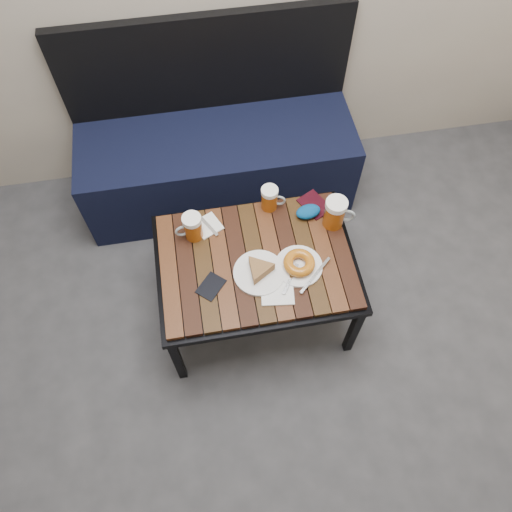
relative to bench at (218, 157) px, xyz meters
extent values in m
cube|color=black|center=(0.00, -0.02, -0.05)|extent=(1.40, 0.50, 0.45)
cube|color=black|center=(0.00, 0.21, 0.43)|extent=(1.40, 0.05, 0.50)
cube|color=black|center=(-0.32, -1.05, -0.06)|extent=(0.04, 0.03, 0.42)
cube|color=black|center=(0.46, -1.05, -0.06)|extent=(0.04, 0.03, 0.42)
cube|color=black|center=(-0.32, -0.49, -0.06)|extent=(0.04, 0.04, 0.42)
cube|color=black|center=(0.46, -0.49, -0.06)|extent=(0.04, 0.04, 0.42)
cube|color=black|center=(0.07, -0.77, 0.16)|extent=(0.84, 0.62, 0.03)
cube|color=#341C0B|center=(0.07, -0.77, 0.19)|extent=(0.80, 0.58, 0.02)
cylinder|color=#97430C|center=(-0.17, -0.60, 0.25)|extent=(0.09, 0.09, 0.11)
cylinder|color=white|center=(-0.17, -0.60, 0.32)|extent=(0.08, 0.08, 0.02)
torus|color=#8C999E|center=(-0.21, -0.61, 0.25)|extent=(0.07, 0.02, 0.07)
cylinder|color=#97430C|center=(0.18, -0.51, 0.25)|extent=(0.09, 0.09, 0.10)
cylinder|color=white|center=(0.18, -0.51, 0.31)|extent=(0.07, 0.07, 0.02)
torus|color=#8C999E|center=(0.22, -0.52, 0.25)|extent=(0.06, 0.03, 0.06)
cylinder|color=#97430C|center=(0.43, -0.64, 0.26)|extent=(0.11, 0.11, 0.12)
cylinder|color=white|center=(0.43, -0.64, 0.34)|extent=(0.09, 0.09, 0.03)
torus|color=#8C999E|center=(0.48, -0.65, 0.26)|extent=(0.08, 0.03, 0.08)
cylinder|color=white|center=(0.08, -0.84, 0.21)|extent=(0.21, 0.21, 0.01)
cylinder|color=white|center=(0.24, -0.83, 0.21)|extent=(0.20, 0.20, 0.01)
torus|color=#8C390C|center=(0.24, -0.83, 0.23)|extent=(0.13, 0.13, 0.04)
cube|color=#A5A8AD|center=(0.30, -0.89, 0.21)|extent=(0.16, 0.15, 0.00)
cube|color=#A5A8AD|center=(0.20, -0.89, 0.21)|extent=(0.09, 0.13, 0.00)
cube|color=white|center=(-0.10, -0.57, 0.20)|extent=(0.14, 0.14, 0.01)
cube|color=#A5A8AD|center=(-0.10, -0.57, 0.21)|extent=(0.08, 0.13, 0.00)
cube|color=white|center=(0.13, -0.94, 0.20)|extent=(0.14, 0.13, 0.01)
cube|color=black|center=(-0.13, -0.86, 0.20)|extent=(0.14, 0.14, 0.01)
cube|color=black|center=(0.38, -0.53, 0.20)|extent=(0.15, 0.17, 0.01)
ellipsoid|color=navy|center=(0.34, -0.58, 0.22)|extent=(0.12, 0.09, 0.05)
camera|label=1|loc=(-0.10, -1.80, 2.00)|focal=35.00mm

